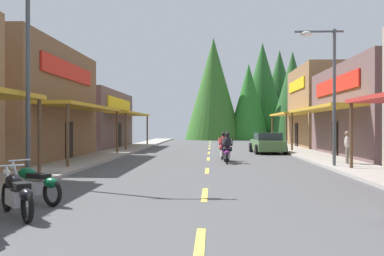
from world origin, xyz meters
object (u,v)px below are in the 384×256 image
(streetlamp_right, at_px, (327,77))
(motorcycle_parked_left_2, at_px, (17,193))
(motorcycle_parked_left_3, at_px, (33,183))
(rider_cruising_lead, at_px, (227,150))
(rider_cruising_trailing, at_px, (224,149))
(pedestrian_by_shop, at_px, (347,146))
(parked_car_curbside, at_px, (267,143))
(streetlamp_left, at_px, (38,49))

(streetlamp_right, distance_m, motorcycle_parked_left_2, 14.67)
(streetlamp_right, xyz_separation_m, motorcycle_parked_left_3, (-9.39, -9.39, -3.53))
(motorcycle_parked_left_3, bearing_deg, streetlamp_right, -103.17)
(motorcycle_parked_left_3, distance_m, rider_cruising_lead, 13.03)
(streetlamp_right, bearing_deg, rider_cruising_trailing, 138.69)
(streetlamp_right, distance_m, pedestrian_by_shop, 3.47)
(parked_car_curbside, bearing_deg, motorcycle_parked_left_3, 155.52)
(rider_cruising_lead, relative_size, pedestrian_by_shop, 1.31)
(streetlamp_right, bearing_deg, rider_cruising_lead, 148.86)
(motorcycle_parked_left_2, bearing_deg, streetlamp_right, -78.54)
(streetlamp_right, relative_size, rider_cruising_lead, 2.87)
(streetlamp_left, relative_size, rider_cruising_trailing, 3.12)
(rider_cruising_lead, bearing_deg, rider_cruising_trailing, 11.33)
(motorcycle_parked_left_3, distance_m, rider_cruising_trailing, 14.19)
(streetlamp_left, height_order, parked_car_curbside, streetlamp_left)
(motorcycle_parked_left_2, height_order, motorcycle_parked_left_3, same)
(motorcycle_parked_left_2, bearing_deg, pedestrian_by_shop, -79.48)
(rider_cruising_lead, bearing_deg, motorcycle_parked_left_3, 161.32)
(pedestrian_by_shop, bearing_deg, streetlamp_left, -135.26)
(rider_cruising_lead, distance_m, pedestrian_by_shop, 5.72)
(streetlamp_left, xyz_separation_m, motorcycle_parked_left_2, (1.50, -4.87, -3.82))
(rider_cruising_trailing, bearing_deg, rider_cruising_lead, -177.32)
(streetlamp_right, height_order, motorcycle_parked_left_3, streetlamp_right)
(motorcycle_parked_left_2, bearing_deg, parked_car_curbside, -58.73)
(motorcycle_parked_left_3, relative_size, parked_car_curbside, 0.43)
(motorcycle_parked_left_3, height_order, rider_cruising_trailing, rider_cruising_trailing)
(streetlamp_left, distance_m, pedestrian_by_shop, 14.21)
(streetlamp_right, height_order, motorcycle_parked_left_2, streetlamp_right)
(pedestrian_by_shop, bearing_deg, rider_cruising_trailing, 166.72)
(motorcycle_parked_left_3, height_order, rider_cruising_lead, rider_cruising_lead)
(rider_cruising_lead, bearing_deg, motorcycle_parked_left_2, 164.97)
(rider_cruising_lead, relative_size, parked_car_curbside, 0.49)
(motorcycle_parked_left_2, xyz_separation_m, rider_cruising_trailing, (4.62, 14.89, 0.17))
(motorcycle_parked_left_3, relative_size, rider_cruising_lead, 0.87)
(motorcycle_parked_left_3, bearing_deg, rider_cruising_lead, -81.24)
(rider_cruising_lead, relative_size, rider_cruising_trailing, 1.00)
(parked_car_curbside, bearing_deg, streetlamp_left, 148.61)
(streetlamp_left, bearing_deg, streetlamp_right, 30.06)
(streetlamp_left, relative_size, motorcycle_parked_left_3, 3.57)
(pedestrian_by_shop, distance_m, parked_car_curbside, 10.02)
(motorcycle_parked_left_2, distance_m, rider_cruising_lead, 14.39)
(streetlamp_left, height_order, rider_cruising_lead, streetlamp_left)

